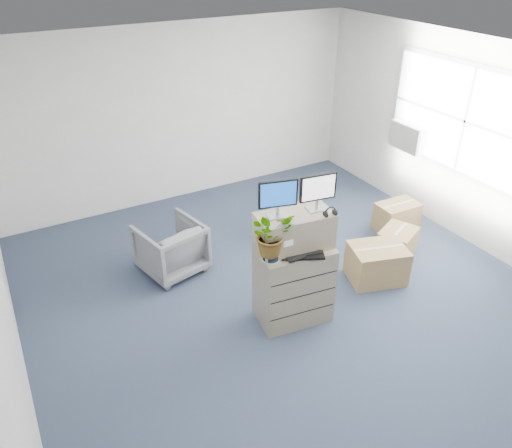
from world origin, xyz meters
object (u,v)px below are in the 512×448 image
object	(u,v)px
filing_cabinet_lower	(294,284)
monitor_left	(278,197)
office_chair	(171,246)
water_bottle	(299,237)
monitor_right	(318,190)
potted_plant	(271,239)
keyboard	(302,255)

from	to	relation	value
filing_cabinet_lower	monitor_left	distance (m)	1.13
office_chair	monitor_left	bearing A→B (deg)	102.93
water_bottle	monitor_right	bearing A→B (deg)	2.02
potted_plant	office_chair	bearing A→B (deg)	108.58
keyboard	office_chair	size ratio (longest dim) A/B	0.60
monitor_left	keyboard	world-z (taller)	monitor_left
potted_plant	office_chair	distance (m)	1.90
monitor_left	water_bottle	distance (m)	0.56
monitor_right	keyboard	size ratio (longest dim) A/B	0.89
monitor_right	monitor_left	bearing A→B (deg)	179.28
keyboard	potted_plant	world-z (taller)	potted_plant
keyboard	monitor_right	bearing A→B (deg)	57.04
monitor_left	office_chair	distance (m)	2.03
filing_cabinet_lower	monitor_left	bearing A→B (deg)	159.73
office_chair	potted_plant	bearing A→B (deg)	95.88
water_bottle	office_chair	world-z (taller)	water_bottle
water_bottle	office_chair	size ratio (longest dim) A/B	0.34
office_chair	keyboard	bearing A→B (deg)	104.46
keyboard	potted_plant	distance (m)	0.43
filing_cabinet_lower	monitor_left	world-z (taller)	monitor_left
monitor_left	water_bottle	size ratio (longest dim) A/B	1.58
keyboard	office_chair	bearing A→B (deg)	143.00
filing_cabinet_lower	water_bottle	size ratio (longest dim) A/B	3.65
water_bottle	potted_plant	size ratio (longest dim) A/B	0.53
monitor_left	water_bottle	world-z (taller)	monitor_left
water_bottle	keyboard	bearing A→B (deg)	-110.28
filing_cabinet_lower	monitor_left	xyz separation A→B (m)	(-0.18, 0.09, 1.11)
water_bottle	office_chair	xyz separation A→B (m)	(-0.94, 1.55, -0.70)
monitor_right	potted_plant	distance (m)	0.72
water_bottle	potted_plant	xyz separation A→B (m)	(-0.39, -0.07, 0.13)
filing_cabinet_lower	potted_plant	size ratio (longest dim) A/B	1.92
monitor_right	office_chair	size ratio (longest dim) A/B	0.53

